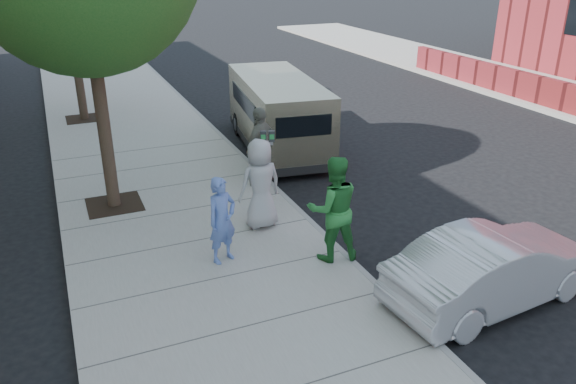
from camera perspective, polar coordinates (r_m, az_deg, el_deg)
The scene contains 10 objects.
ground at distance 11.67m, azimuth -4.34°, elevation -4.62°, with size 120.00×120.00×0.00m, color black.
sidewalk at distance 11.39m, azimuth -9.12°, elevation -5.19°, with size 5.00×60.00×0.15m, color gray.
curb_face at distance 12.11m, azimuth 2.09°, elevation -3.05°, with size 0.12×60.00×0.16m, color gray.
parking_meter at distance 12.75m, azimuth -2.09°, elevation 4.34°, with size 0.35×0.21×1.59m.
van at distance 16.44m, azimuth -1.13°, elevation 8.10°, with size 2.61×5.86×2.10m.
sedan at distance 9.97m, azimuth 20.26°, elevation -7.21°, with size 1.36×3.91×1.29m, color #B9BAC1.
person_officer at distance 10.23m, azimuth -6.71°, elevation -2.85°, with size 0.60×0.39×1.65m, color #5973BD.
person_green_shirt at distance 10.20m, azimuth 4.62°, elevation -1.71°, with size 0.98×0.76×2.01m, color #287C34.
person_gray_shirt at distance 11.40m, azimuth -2.83°, elevation 0.81°, with size 0.92×0.60×1.89m, color #A4A5A7.
person_striped_polo at distance 13.50m, azimuth -2.77°, elevation 4.62°, with size 1.14×0.47×1.94m, color gray.
Camera 1 is at (-3.24, -9.77, 5.50)m, focal length 35.00 mm.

